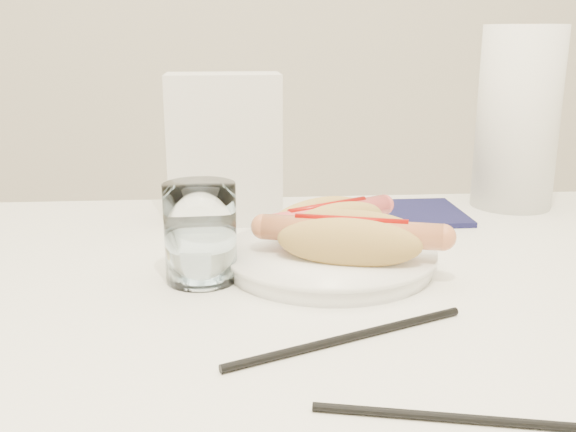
{
  "coord_description": "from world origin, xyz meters",
  "views": [
    {
      "loc": [
        -0.07,
        -0.67,
        1.02
      ],
      "look_at": [
        -0.02,
        0.03,
        0.82
      ],
      "focal_mm": 40.69,
      "sensor_mm": 36.0,
      "label": 1
    }
  ],
  "objects": [
    {
      "name": "table",
      "position": [
        0.0,
        0.0,
        0.69
      ],
      "size": [
        1.2,
        0.8,
        0.75
      ],
      "color": "white",
      "rests_on": "ground"
    },
    {
      "name": "plate",
      "position": [
        0.03,
        0.05,
        0.76
      ],
      "size": [
        0.32,
        0.32,
        0.02
      ],
      "primitive_type": "cylinder",
      "rotation": [
        0.0,
        0.0,
        0.38
      ],
      "color": "white",
      "rests_on": "table"
    },
    {
      "name": "hotdog_left",
      "position": [
        0.04,
        0.1,
        0.79
      ],
      "size": [
        0.17,
        0.13,
        0.05
      ],
      "rotation": [
        0.0,
        0.0,
        0.51
      ],
      "color": "tan",
      "rests_on": "plate"
    },
    {
      "name": "hotdog_right",
      "position": [
        0.05,
        0.02,
        0.8
      ],
      "size": [
        0.2,
        0.12,
        0.06
      ],
      "rotation": [
        0.0,
        0.0,
        -0.29
      ],
      "color": "tan",
      "rests_on": "plate"
    },
    {
      "name": "water_glass",
      "position": [
        -0.11,
        0.02,
        0.81
      ],
      "size": [
        0.08,
        0.08,
        0.11
      ],
      "primitive_type": "cylinder",
      "color": "white",
      "rests_on": "table"
    },
    {
      "name": "chopstick_near",
      "position": [
        0.03,
        -0.14,
        0.75
      ],
      "size": [
        0.23,
        0.11,
        0.01
      ],
      "primitive_type": "cylinder",
      "rotation": [
        0.0,
        1.57,
        0.4
      ],
      "color": "black",
      "rests_on": "table"
    },
    {
      "name": "chopstick_far",
      "position": [
        0.09,
        -0.28,
        0.75
      ],
      "size": [
        0.21,
        0.05,
        0.01
      ],
      "primitive_type": "cylinder",
      "rotation": [
        0.0,
        1.57,
        -0.22
      ],
      "color": "black",
      "rests_on": "table"
    },
    {
      "name": "napkin_box",
      "position": [
        -0.09,
        0.27,
        0.86
      ],
      "size": [
        0.16,
        0.09,
        0.21
      ],
      "primitive_type": "cube",
      "rotation": [
        0.0,
        0.0,
        0.02
      ],
      "color": "silver",
      "rests_on": "table"
    },
    {
      "name": "navy_napkin",
      "position": [
        0.2,
        0.27,
        0.75
      ],
      "size": [
        0.15,
        0.15,
        0.01
      ],
      "primitive_type": "cube",
      "rotation": [
        0.0,
        0.0,
        0.01
      ],
      "color": "#13133C",
      "rests_on": "table"
    },
    {
      "name": "paper_towel_roll",
      "position": [
        0.37,
        0.32,
        0.89
      ],
      "size": [
        0.14,
        0.14,
        0.28
      ],
      "primitive_type": "cylinder",
      "rotation": [
        0.0,
        0.0,
        -0.14
      ],
      "color": "white",
      "rests_on": "table"
    }
  ]
}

